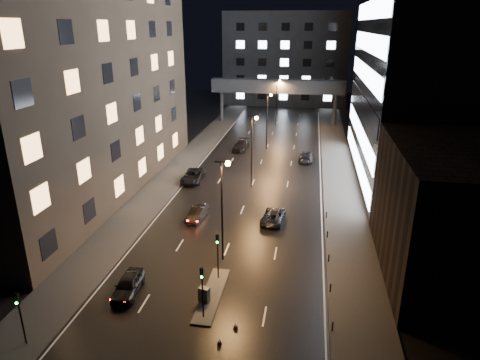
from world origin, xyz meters
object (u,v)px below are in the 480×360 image
(car_away_a, at_px, (128,285))
(car_toward_a, at_px, (274,216))
(car_away_d, at_px, (241,146))
(car_toward_b, at_px, (306,156))
(car_away_c, at_px, (193,176))
(car_away_b, at_px, (197,213))
(utility_cabinet, at_px, (204,294))

(car_away_a, distance_m, car_toward_a, 19.53)
(car_away_d, bearing_deg, car_toward_b, -18.37)
(car_away_a, xyz_separation_m, car_away_c, (-1.94, 27.79, 0.02))
(car_toward_a, bearing_deg, car_away_d, -68.00)
(car_away_b, relative_size, car_toward_a, 0.85)
(car_toward_b, relative_size, utility_cabinet, 4.32)
(car_away_a, relative_size, utility_cabinet, 3.64)
(car_toward_b, bearing_deg, utility_cabinet, 82.80)
(car_away_b, xyz_separation_m, car_away_d, (0.35, 29.96, 0.10))
(car_away_b, xyz_separation_m, car_toward_b, (12.22, 25.25, 0.10))
(car_toward_b, bearing_deg, car_toward_a, 85.55)
(car_away_a, relative_size, car_away_c, 0.79)
(car_away_c, height_order, car_toward_a, car_away_c)
(car_away_c, xyz_separation_m, utility_cabinet, (8.65, -28.04, -0.03))
(car_away_b, height_order, car_away_d, car_away_d)
(car_away_c, xyz_separation_m, car_toward_a, (12.86, -11.60, -0.11))
(car_away_b, bearing_deg, car_away_c, 113.92)
(car_away_c, height_order, utility_cabinet, car_away_c)
(car_away_a, bearing_deg, car_away_d, 82.41)
(utility_cabinet, bearing_deg, car_toward_b, 95.72)
(car_away_c, relative_size, car_toward_a, 1.15)
(car_away_c, relative_size, car_toward_b, 1.06)
(car_away_a, xyz_separation_m, car_away_d, (2.33, 45.29, 0.01))
(car_toward_a, distance_m, utility_cabinet, 16.97)
(car_away_d, relative_size, car_toward_a, 1.10)
(car_away_b, bearing_deg, car_toward_b, 70.65)
(car_away_a, bearing_deg, car_away_c, 89.35)
(car_away_c, bearing_deg, car_toward_a, -43.84)
(car_away_a, height_order, utility_cabinet, car_away_a)
(car_away_b, relative_size, car_toward_b, 0.78)
(car_away_b, bearing_deg, car_toward_a, 11.92)
(car_away_d, height_order, car_toward_b, car_away_d)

